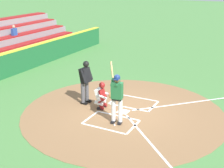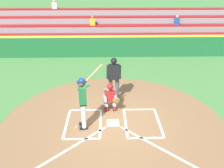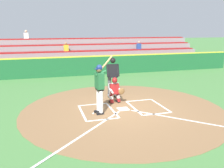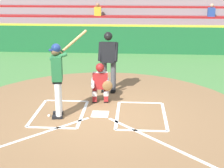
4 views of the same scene
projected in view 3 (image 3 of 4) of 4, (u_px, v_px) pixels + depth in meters
ground_plane at (123, 109)px, 9.68m from camera, size 120.00×120.00×0.00m
dirt_circle at (123, 109)px, 9.68m from camera, size 8.00×8.00×0.01m
home_plate_and_chalk at (131, 116)px, 8.85m from camera, size 7.93×4.91×0.01m
batter at (100, 85)px, 8.97m from camera, size 0.88×0.83×2.13m
catcher at (115, 90)px, 10.39m from camera, size 0.63×0.61×1.13m
plate_umpire at (113, 75)px, 11.13m from camera, size 0.60×0.44×1.86m
baseball at (93, 113)px, 9.09m from camera, size 0.07×0.07×0.07m
backstop_wall at (88, 66)px, 16.55m from camera, size 22.00×0.36×1.31m
bleacher_stand at (80, 57)px, 19.55m from camera, size 20.00×4.25×3.00m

